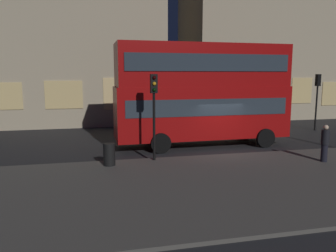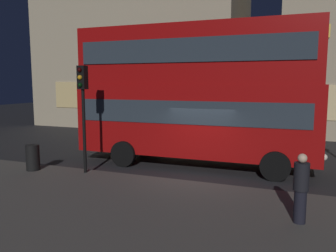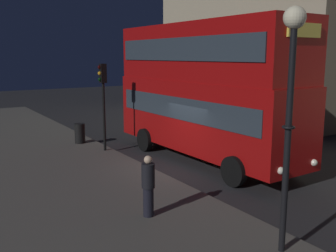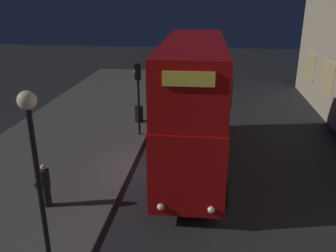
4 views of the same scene
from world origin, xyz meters
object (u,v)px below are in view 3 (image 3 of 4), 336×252
Objects in this scene: pedestrian at (148,185)px; street_lamp at (291,83)px; traffic_light_near_kerb at (103,89)px; litter_bin at (80,133)px; double_decker_bus at (204,86)px.

street_lamp is at bearing 79.20° from pedestrian.
traffic_light_near_kerb is 4.03× the size of litter_bin.
traffic_light_near_kerb is at bearing 177.96° from street_lamp.
litter_bin is at bearing -147.85° from double_decker_bus.
double_decker_bus reaches higher than street_lamp.
double_decker_bus is 5.88× the size of pedestrian.
double_decker_bus is 4.57m from traffic_light_near_kerb.
traffic_light_near_kerb is (-3.33, -3.12, -0.22)m from double_decker_bus.
litter_bin is (-9.59, 1.53, -0.38)m from pedestrian.
pedestrian is (7.51, -1.96, -1.98)m from traffic_light_near_kerb.
litter_bin is at bearing -179.80° from street_lamp.
street_lamp reaches higher than traffic_light_near_kerb.
double_decker_bus reaches higher than litter_bin.
pedestrian is at bearing -12.98° from traffic_light_near_kerb.
double_decker_bus is at bearing -177.17° from pedestrian.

